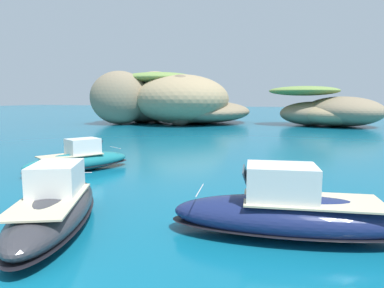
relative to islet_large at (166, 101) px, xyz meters
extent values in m
ellipsoid|color=#756651|center=(-5.54, 0.74, -0.59)|extent=(25.13, 25.13, 7.26)
ellipsoid|color=#84755B|center=(-6.32, -6.35, 0.64)|extent=(12.62, 11.15, 9.71)
ellipsoid|color=#84755B|center=(5.79, 3.53, -2.03)|extent=(21.52, 24.49, 4.37)
ellipsoid|color=#9E8966|center=(3.41, -0.84, 0.35)|extent=(26.81, 27.32, 9.14)
ellipsoid|color=#9E8966|center=(-3.03, 1.60, 0.82)|extent=(14.75, 16.67, 10.08)
ellipsoid|color=#756651|center=(5.08, -4.92, 0.20)|extent=(9.27, 8.63, 8.83)
ellipsoid|color=olive|center=(-1.56, -0.30, 4.29)|extent=(14.80, 13.46, 2.36)
ellipsoid|color=#84755B|center=(31.43, 4.24, -1.68)|extent=(18.34, 19.13, 5.08)
ellipsoid|color=#9E8966|center=(30.38, 4.53, -2.16)|extent=(15.23, 14.95, 4.11)
ellipsoid|color=#84755B|center=(26.74, 4.40, -2.12)|extent=(14.85, 14.39, 4.19)
ellipsoid|color=olive|center=(25.01, 4.29, 1.85)|extent=(12.13, 11.03, 1.68)
ellipsoid|color=#2D2D33|center=(20.43, -50.62, -3.57)|extent=(5.64, 7.87, 1.31)
ellipsoid|color=black|center=(20.43, -50.62, -3.86)|extent=(5.76, 8.03, 0.16)
cube|color=#C6B793|center=(20.70, -51.13, -3.01)|extent=(3.72, 4.65, 0.06)
cube|color=silver|center=(20.25, -50.28, -2.44)|extent=(2.44, 2.66, 1.08)
cube|color=#2D4756|center=(19.73, -49.31, -2.33)|extent=(1.44, 0.92, 0.57)
cylinder|color=silver|center=(19.02, -47.97, -2.83)|extent=(1.44, 0.79, 0.04)
ellipsoid|color=navy|center=(28.52, -48.20, -3.52)|extent=(8.53, 4.09, 1.39)
ellipsoid|color=black|center=(28.52, -48.20, -3.84)|extent=(8.70, 4.17, 0.17)
cube|color=#C6B793|center=(29.12, -48.07, -2.93)|extent=(4.84, 2.97, 0.06)
cube|color=silver|center=(28.11, -48.29, -2.33)|extent=(2.60, 2.16, 1.15)
cube|color=#2D4756|center=(26.97, -48.53, -2.21)|extent=(0.59, 1.62, 0.61)
cylinder|color=silver|center=(25.39, -48.86, -2.75)|extent=(0.39, 1.69, 0.04)
ellipsoid|color=#19727A|center=(14.45, -42.29, -3.63)|extent=(4.93, 7.16, 1.18)
ellipsoid|color=black|center=(14.45, -42.29, -3.90)|extent=(5.03, 7.30, 0.14)
cube|color=#C6B793|center=(14.22, -42.76, -3.13)|extent=(3.28, 4.21, 0.06)
cube|color=silver|center=(14.60, -41.98, -2.61)|extent=(2.17, 2.39, 0.97)
cube|color=#2D4756|center=(15.04, -41.08, -2.51)|extent=(1.32, 0.80, 0.52)
cylinder|color=silver|center=(15.65, -39.86, -2.95)|extent=(1.33, 0.68, 0.04)
camera|label=1|loc=(29.54, -59.88, 0.45)|focal=32.03mm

